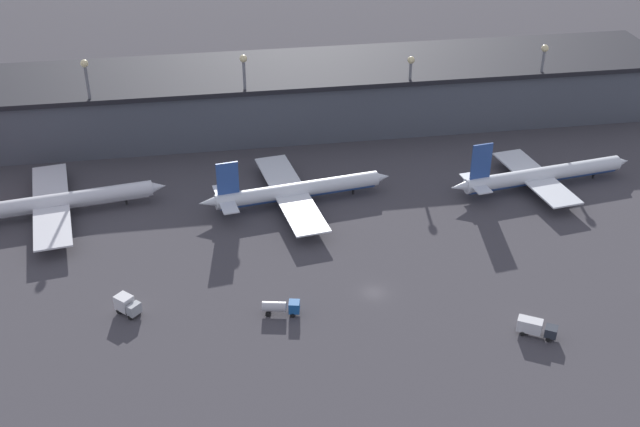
% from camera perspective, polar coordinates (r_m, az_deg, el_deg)
% --- Properties ---
extents(ground, '(600.00, 600.00, 0.00)m').
position_cam_1_polar(ground, '(148.30, 3.86, -5.64)').
color(ground, '#423F44').
extents(terminal_building, '(186.74, 29.27, 15.54)m').
position_cam_1_polar(terminal_building, '(210.80, -0.61, 8.47)').
color(terminal_building, '#4C515B').
rests_on(terminal_building, ground).
extents(airplane_1, '(45.39, 37.00, 13.87)m').
position_cam_1_polar(airplane_1, '(178.79, -18.20, 0.79)').
color(airplane_1, silver).
rests_on(airplane_1, ground).
extents(airplane_2, '(43.10, 36.33, 12.10)m').
position_cam_1_polar(airplane_2, '(174.23, -1.76, 1.62)').
color(airplane_2, white).
rests_on(airplane_2, ground).
extents(airplane_3, '(45.16, 27.78, 13.02)m').
position_cam_1_polar(airplane_3, '(187.19, 15.45, 2.64)').
color(airplane_3, white).
rests_on(airplane_3, ground).
extents(service_vehicle_0, '(4.97, 4.96, 3.41)m').
position_cam_1_polar(service_vehicle_0, '(145.98, -13.56, -6.33)').
color(service_vehicle_0, '#9EA3A8').
rests_on(service_vehicle_0, ground).
extents(service_vehicle_2, '(6.81, 5.20, 3.01)m').
position_cam_1_polar(service_vehicle_2, '(142.09, 15.07, -7.81)').
color(service_vehicle_2, '#282D38').
rests_on(service_vehicle_2, ground).
extents(service_vehicle_4, '(6.85, 3.20, 2.72)m').
position_cam_1_polar(service_vehicle_4, '(142.11, -2.77, -6.65)').
color(service_vehicle_4, '#195199').
rests_on(service_vehicle_4, ground).
extents(lamp_post_0, '(1.80, 1.80, 24.97)m').
position_cam_1_polar(lamp_post_0, '(195.52, -16.06, 7.96)').
color(lamp_post_0, slate).
rests_on(lamp_post_0, ground).
extents(lamp_post_1, '(1.80, 1.80, 24.08)m').
position_cam_1_polar(lamp_post_1, '(194.32, -5.36, 8.75)').
color(lamp_post_1, slate).
rests_on(lamp_post_1, ground).
extents(lamp_post_2, '(1.80, 1.80, 21.40)m').
position_cam_1_polar(lamp_post_2, '(201.20, 6.39, 9.03)').
color(lamp_post_2, slate).
rests_on(lamp_post_2, ground).
extents(lamp_post_3, '(1.80, 1.80, 22.49)m').
position_cam_1_polar(lamp_post_3, '(212.21, 15.44, 9.45)').
color(lamp_post_3, slate).
rests_on(lamp_post_3, ground).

